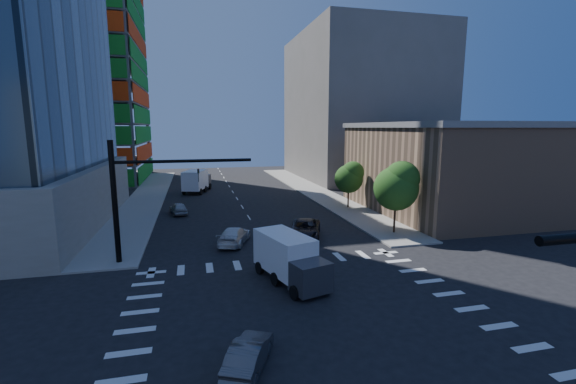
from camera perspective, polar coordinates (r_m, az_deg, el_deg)
name	(u,v)px	position (r m, az deg, el deg)	size (l,w,h in m)	color
ground	(313,319)	(21.50, 3.72, -18.26)	(160.00, 160.00, 0.00)	black
road_markings	(313,319)	(21.50, 3.72, -18.25)	(20.00, 20.00, 0.01)	silver
sidewalk_ne	(312,190)	(61.73, 3.62, 0.26)	(5.00, 60.00, 0.15)	gray
sidewalk_nw	(148,197)	(59.33, -20.09, -0.69)	(5.00, 60.00, 0.15)	gray
construction_building	(65,45)	(84.17, -30.12, 18.29)	(25.16, 34.50, 70.60)	slate
commercial_building	(456,167)	(50.80, 23.65, 3.43)	(20.50, 22.50, 10.60)	#A67F60
bg_building_ne	(360,107)	(80.24, 10.58, 12.23)	(24.00, 30.00, 28.00)	#615D57
signal_mast_nw	(136,190)	(30.24, -21.60, 0.26)	(10.20, 0.40, 9.00)	black
tree_south	(398,185)	(37.33, 15.96, 0.96)	(4.16, 4.16, 6.82)	#382316
tree_north	(350,177)	(48.22, 9.18, 2.24)	(3.54, 3.52, 5.78)	#382316
car_nb_far	(305,229)	(35.50, 2.54, -5.51)	(2.67, 5.80, 1.61)	black
car_sb_near	(234,236)	(34.00, -7.98, -6.40)	(2.05, 5.05, 1.46)	silver
car_sb_mid	(178,208)	(46.74, -15.94, -2.34)	(1.63, 4.05, 1.38)	#979A9E
car_sb_cross	(249,354)	(17.60, -5.84, -22.79)	(1.32, 3.77, 1.24)	#4A4B4F
box_truck_near	(292,263)	(25.29, 0.55, -10.50)	(4.04, 6.30, 3.06)	black
box_truck_far	(198,182)	(62.04, -13.26, 1.44)	(4.70, 7.19, 3.49)	black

